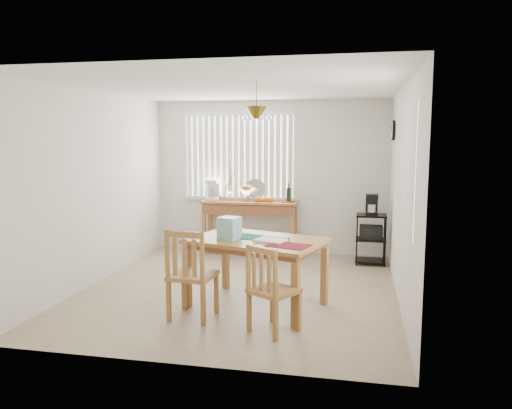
% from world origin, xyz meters
% --- Properties ---
extents(ground, '(4.00, 4.50, 0.01)m').
position_xyz_m(ground, '(0.00, 0.00, -0.01)').
color(ground, tan).
extents(room_shell, '(4.20, 4.70, 2.70)m').
position_xyz_m(room_shell, '(0.00, 0.01, 1.69)').
color(room_shell, silver).
rests_on(room_shell, ground).
extents(sideboard, '(1.62, 0.45, 0.91)m').
position_xyz_m(sideboard, '(-0.30, 2.00, 0.68)').
color(sideboard, '#A97339').
rests_on(sideboard, ground).
extents(sideboard_items, '(1.54, 0.38, 0.70)m').
position_xyz_m(sideboard_items, '(-0.55, 2.02, 1.05)').
color(sideboard_items, maroon).
rests_on(sideboard_items, sideboard).
extents(wire_cart, '(0.46, 0.37, 0.79)m').
position_xyz_m(wire_cart, '(1.70, 1.69, 0.47)').
color(wire_cart, black).
rests_on(wire_cart, ground).
extents(cart_items, '(0.19, 0.22, 0.32)m').
position_xyz_m(cart_items, '(1.70, 1.70, 0.94)').
color(cart_items, black).
rests_on(cart_items, wire_cart).
extents(dining_table, '(1.72, 1.36, 0.81)m').
position_xyz_m(dining_table, '(0.34, -0.61, 0.71)').
color(dining_table, '#A97339').
rests_on(dining_table, ground).
extents(table_items, '(1.13, 0.85, 0.26)m').
position_xyz_m(table_items, '(0.17, -0.69, 0.90)').
color(table_items, '#12694E').
rests_on(table_items, dining_table).
extents(chair_left, '(0.50, 0.50, 1.00)m').
position_xyz_m(chair_left, '(-0.27, -1.17, 0.49)').
color(chair_left, '#A97339').
rests_on(chair_left, ground).
extents(chair_right, '(0.58, 0.58, 0.91)m').
position_xyz_m(chair_right, '(0.66, -1.38, 0.45)').
color(chair_right, '#A97339').
rests_on(chair_right, ground).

